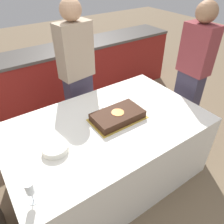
# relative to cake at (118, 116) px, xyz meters

# --- Properties ---
(ground_plane) EXTENTS (14.00, 14.00, 0.00)m
(ground_plane) POSITION_rel_cake_xyz_m (-0.12, 0.01, -0.78)
(ground_plane) COLOR #7A664C
(back_counter) EXTENTS (4.40, 0.58, 0.92)m
(back_counter) POSITION_rel_cake_xyz_m (-0.12, 1.66, -0.32)
(back_counter) COLOR maroon
(back_counter) RESTS_ON ground_plane
(dining_table) EXTENTS (1.88, 1.15, 0.75)m
(dining_table) POSITION_rel_cake_xyz_m (-0.12, 0.01, -0.41)
(dining_table) COLOR white
(dining_table) RESTS_ON ground_plane
(cake) EXTENTS (0.52, 0.31, 0.08)m
(cake) POSITION_rel_cake_xyz_m (0.00, 0.00, 0.00)
(cake) COLOR gold
(cake) RESTS_ON dining_table
(plate_stack) EXTENTS (0.21, 0.21, 0.05)m
(plate_stack) POSITION_rel_cake_xyz_m (-0.65, -0.05, -0.01)
(plate_stack) COLOR white
(plate_stack) RESTS_ON dining_table
(wine_glass) EXTENTS (0.07, 0.07, 0.17)m
(wine_glass) POSITION_rel_cake_xyz_m (-0.94, -0.39, 0.08)
(wine_glass) COLOR white
(wine_glass) RESTS_ON dining_table
(side_plate_near_cake) EXTENTS (0.20, 0.20, 0.00)m
(side_plate_near_cake) POSITION_rel_cake_xyz_m (0.06, 0.29, -0.03)
(side_plate_near_cake) COLOR white
(side_plate_near_cake) RESTS_ON dining_table
(person_cutting_cake) EXTENTS (0.41, 0.25, 1.69)m
(person_cutting_cake) POSITION_rel_cake_xyz_m (0.00, 0.81, 0.11)
(person_cutting_cake) COLOR #383347
(person_cutting_cake) RESTS_ON ground_plane
(person_seated_right) EXTENTS (0.21, 0.33, 1.68)m
(person_seated_right) POSITION_rel_cake_xyz_m (1.04, 0.01, 0.10)
(person_seated_right) COLOR #383347
(person_seated_right) RESTS_ON ground_plane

